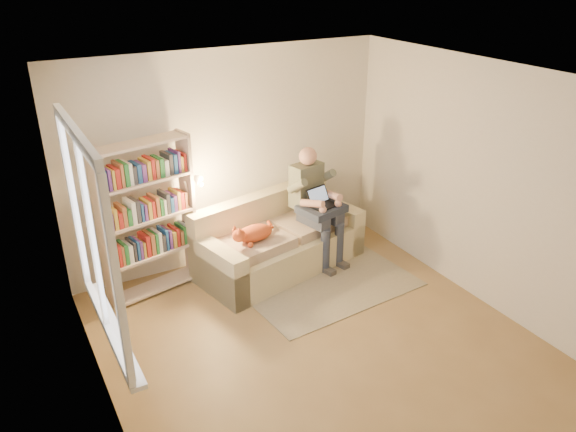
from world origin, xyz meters
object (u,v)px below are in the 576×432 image
bookshelf (147,212)px  person (314,199)px  sofa (278,243)px  cat (252,234)px  laptop (321,201)px

bookshelf → person: bearing=-19.3°
sofa → cat: 0.61m
sofa → cat: bearing=-165.2°
laptop → cat: bearing=171.0°
sofa → bookshelf: (-1.50, 0.20, 0.67)m
laptop → person: bearing=87.1°
cat → laptop: size_ratio=1.78×
sofa → person: 0.69m
person → bookshelf: size_ratio=0.81×
sofa → laptop: 0.74m
sofa → person: (0.47, -0.06, 0.50)m
laptop → bookshelf: bearing=157.3°
person → bookshelf: 1.99m
person → cat: size_ratio=2.30×
laptop → bookshelf: size_ratio=0.20×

